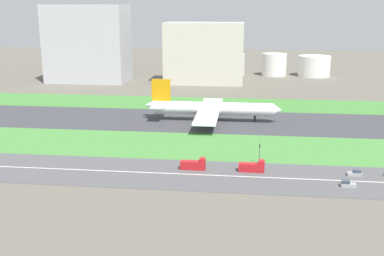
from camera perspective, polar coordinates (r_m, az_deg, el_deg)
name	(u,v)px	position (r m, az deg, el deg)	size (l,w,h in m)	color
ground_plane	(193,121)	(218.86, 0.10, 0.92)	(800.00, 800.00, 0.00)	#5B564C
runway	(193,121)	(218.84, 0.10, 0.93)	(280.00, 46.00, 0.10)	#38383D
grass_median_north	(201,104)	(258.63, 1.15, 3.07)	(280.00, 36.00, 0.10)	#3D7A33
grass_median_south	(181,145)	(179.61, -1.41, -2.16)	(280.00, 36.00, 0.10)	#427F38
highway	(167,173)	(149.65, -3.15, -5.69)	(280.00, 28.00, 0.10)	#4C4C4F
highway_centerline	(167,173)	(149.63, -3.15, -5.67)	(266.00, 0.50, 0.01)	silver
airliner	(210,108)	(216.69, 2.24, 2.46)	(65.00, 56.00, 19.70)	white
truck_1	(252,167)	(151.79, 7.53, -4.84)	(8.40, 2.50, 4.00)	#B2191E
car_1	(348,184)	(146.06, 18.84, -6.65)	(4.40, 1.80, 2.00)	#99999E
car_4	(355,173)	(156.16, 19.66, -5.33)	(4.40, 1.80, 2.00)	#99999E
truck_2	(194,165)	(152.64, 0.22, -4.60)	(8.40, 2.50, 4.00)	#B2191E
traffic_light	(259,152)	(158.61, 8.42, -3.02)	(0.36, 0.50, 7.20)	#4C4C51
terminal_building	(88,44)	(345.62, -12.84, 10.23)	(56.97, 33.60, 54.80)	#B2B2B7
hangar_building	(204,53)	(327.95, 1.52, 9.30)	(55.34, 25.35, 42.75)	beige
fuel_tank_west	(230,64)	(372.93, 4.75, 7.92)	(23.37, 23.37, 16.93)	silver
fuel_tank_centre	(274,65)	(373.34, 10.21, 7.79)	(19.41, 19.41, 17.53)	silver
fuel_tank_east	(314,66)	(376.57, 14.99, 7.48)	(24.89, 24.89, 16.12)	silver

